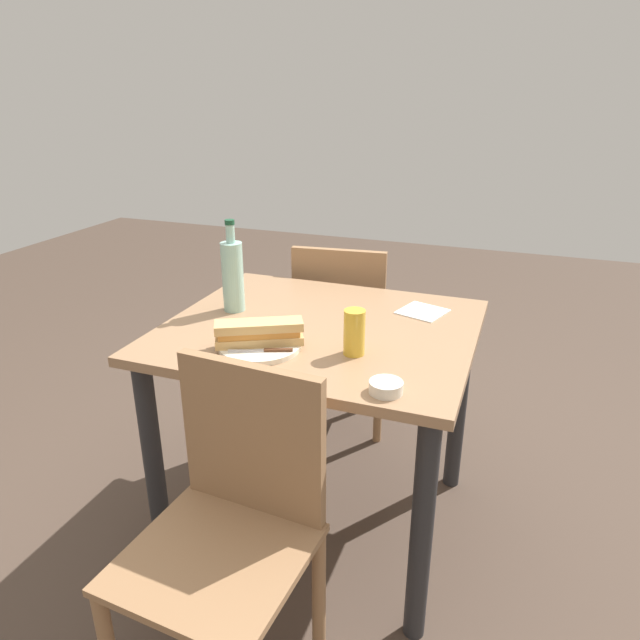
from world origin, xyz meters
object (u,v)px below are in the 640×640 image
plate_near (260,346)px  water_bottle (233,275)px  knife_near (264,350)px  baguette_sandwich_near (259,333)px  beer_glass (354,332)px  chair_far (234,519)px  chair_near (343,326)px  olive_bowl (386,387)px  dining_table (320,362)px

plate_near → water_bottle: (0.21, -0.25, 0.12)m
knife_near → baguette_sandwich_near: bearing=-50.5°
baguette_sandwich_near → knife_near: baguette_sandwich_near is taller
plate_near → baguette_sandwich_near: (0.00, 0.00, 0.04)m
water_bottle → beer_glass: 0.52m
chair_far → chair_near: size_ratio=1.00×
water_bottle → olive_bowl: size_ratio=3.62×
chair_near → water_bottle: (0.20, 0.58, 0.38)m
dining_table → chair_far: (-0.01, 0.61, -0.13)m
dining_table → plate_near: size_ratio=4.03×
water_bottle → olive_bowl: (-0.62, 0.38, -0.11)m
water_bottle → beer_glass: bearing=158.2°
knife_near → olive_bowl: (-0.37, 0.08, -0.00)m
beer_glass → dining_table: bearing=-44.8°
chair_near → knife_near: chair_near is taller
olive_bowl → dining_table: bearing=-49.0°
beer_glass → chair_near: bearing=-69.9°
dining_table → knife_near: 0.31m
chair_near → olive_bowl: bearing=113.8°
chair_near → baguette_sandwich_near: 0.89m
chair_far → olive_bowl: size_ratio=10.10×
plate_near → baguette_sandwich_near: 0.04m
chair_far → beer_glass: bearing=-108.6°
dining_table → beer_glass: beer_glass is taller
knife_near → water_bottle: size_ratio=0.56×
chair_far → plate_near: size_ratio=3.61×
chair_far → knife_near: (0.08, -0.35, 0.28)m
chair_far → baguette_sandwich_near: chair_far is taller
dining_table → plate_near: 0.28m
olive_bowl → baguette_sandwich_near: bearing=-17.4°
knife_near → plate_near: bearing=-50.5°
chair_near → beer_glass: 0.88m
dining_table → olive_bowl: 0.48m
baguette_sandwich_near → beer_glass: (-0.26, -0.06, 0.02)m
plate_near → water_bottle: water_bottle is taller
water_bottle → beer_glass: (-0.48, 0.19, -0.06)m
dining_table → beer_glass: size_ratio=7.25×
chair_far → beer_glass: (-0.15, -0.45, 0.32)m
chair_far → dining_table: bearing=-89.4°
chair_near → knife_near: size_ratio=4.96×
plate_near → chair_near: bearing=-88.8°
water_bottle → baguette_sandwich_near: bearing=130.6°
dining_table → chair_far: chair_far is taller
chair_near → chair_far: bearing=96.0°
knife_near → water_bottle: (0.25, -0.29, 0.11)m
plate_near → olive_bowl: bearing=162.6°
chair_far → baguette_sandwich_near: (0.11, -0.40, 0.31)m
plate_near → knife_near: 0.06m
dining_table → plate_near: bearing=64.3°
olive_bowl → knife_near: bearing=-12.8°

